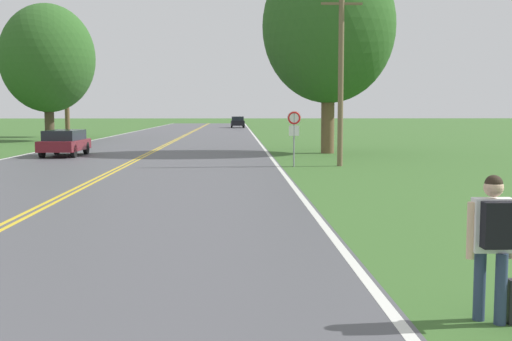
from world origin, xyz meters
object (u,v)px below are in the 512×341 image
Objects in this scene: hitchhiker_person at (493,233)px; tree_left_verge at (48,58)px; tree_mid_treeline at (329,27)px; traffic_sign at (294,125)px; tree_behind_sign at (66,76)px; car_maroon_hatchback_mid_near at (65,142)px; car_black_suv_mid_far at (238,122)px.

tree_left_verge reaches higher than hitchhiker_person.
hitchhiker_person is 30.38m from tree_mid_treeline.
tree_left_verge is at bearing 21.90° from hitchhiker_person.
traffic_sign is 0.21× the size of tree_mid_treeline.
tree_mid_treeline is (2.77, 9.00, 5.36)m from traffic_sign.
hitchhiker_person is 48.70m from tree_left_verge.
tree_behind_sign reaches higher than car_maroon_hatchback_mid_near.
tree_left_verge reaches higher than car_black_suv_mid_far.
tree_mid_treeline is at bearing -48.34° from tree_behind_sign.
tree_behind_sign is at bearing 19.47° from hitchhiker_person.
car_maroon_hatchback_mid_near is 1.04× the size of car_black_suv_mid_far.
hitchhiker_person reaches higher than car_maroon_hatchback_mid_near.
hitchhiker_person is 0.15× the size of tree_mid_treeline.
tree_behind_sign is at bearing 131.66° from tree_mid_treeline.
traffic_sign is 10.83m from tree_mid_treeline.
traffic_sign is at bearing -107.13° from tree_mid_treeline.
hitchhiker_person reaches higher than car_black_suv_mid_far.
tree_behind_sign is (-18.51, 53.16, 4.63)m from hitchhiker_person.
tree_left_verge is 43.08m from car_black_suv_mid_far.
tree_mid_treeline is (20.23, -15.32, 0.60)m from tree_left_verge.
tree_mid_treeline is at bearing -37.14° from tree_left_verge.
tree_mid_treeline is (20.91, -23.50, 1.51)m from tree_behind_sign.
car_maroon_hatchback_mid_near is at bearing -172.48° from tree_mid_treeline.
tree_behind_sign is at bearing 94.75° from tree_left_verge.
tree_left_verge is at bearing -22.39° from car_black_suv_mid_far.
tree_mid_treeline reaches higher than tree_left_verge.
tree_left_verge is at bearing -85.25° from tree_behind_sign.
car_black_suv_mid_far is (-4.93, 55.19, -6.32)m from tree_mid_treeline.
traffic_sign is 0.57× the size of car_maroon_hatchback_mid_near.
hitchhiker_person is 0.71× the size of traffic_sign.
car_black_suv_mid_far is (-2.53, 84.85, -0.18)m from hitchhiker_person.
hitchhiker_person is at bearing -68.38° from tree_left_verge.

